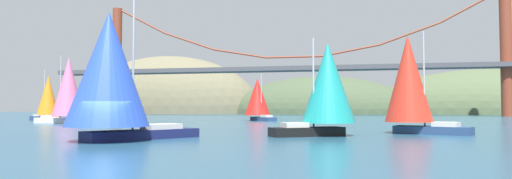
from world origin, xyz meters
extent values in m
plane|color=navy|center=(0.00, 0.00, 0.00)|extent=(360.00, 360.00, 0.00)
ellipsoid|color=#4C5B3D|center=(60.00, 135.00, 0.00)|extent=(77.31, 44.00, 30.74)
ellipsoid|color=#6B664C|center=(-55.00, 135.00, 0.00)|extent=(76.05, 44.00, 45.20)
ellipsoid|color=#425138|center=(5.00, 135.00, 0.00)|extent=(67.25, 44.00, 27.47)
cylinder|color=brown|center=(-53.96, 95.00, 16.26)|extent=(2.80, 2.80, 32.51)
cylinder|color=brown|center=(53.96, 95.00, 16.26)|extent=(2.80, 2.80, 32.51)
cube|color=#47474C|center=(0.00, 95.00, 12.98)|extent=(143.93, 6.00, 1.20)
cylinder|color=brown|center=(-46.25, 95.00, 28.46)|extent=(15.65, 0.50, 8.54)
cylinder|color=brown|center=(-30.84, 95.00, 21.72)|extent=(15.58, 0.50, 5.87)
cylinder|color=brown|center=(-15.42, 95.00, 17.67)|extent=(15.50, 0.50, 3.19)
cylinder|color=brown|center=(0.00, 95.00, 16.32)|extent=(15.42, 0.50, 0.50)
cylinder|color=brown|center=(15.42, 95.00, 17.67)|extent=(15.50, 0.50, 3.19)
cylinder|color=brown|center=(30.84, 95.00, 21.72)|extent=(15.58, 0.50, 5.87)
cylinder|color=brown|center=(46.25, 95.00, 28.46)|extent=(15.65, 0.50, 8.54)
cube|color=navy|center=(20.82, 13.29, 0.32)|extent=(6.02, 4.29, 0.64)
cube|color=beige|center=(21.76, 12.81, 0.82)|extent=(2.30, 2.09, 0.36)
cylinder|color=#B2B2B7|center=(20.31, 13.56, 4.49)|extent=(0.14, 0.14, 7.70)
cone|color=red|center=(19.17, 14.14, 4.57)|extent=(5.17, 5.17, 7.26)
cube|color=white|center=(-25.47, 29.64, 0.36)|extent=(7.26, 3.50, 0.73)
cube|color=beige|center=(-26.69, 29.95, 0.91)|extent=(2.52, 1.89, 0.36)
cylinder|color=#B2B2B7|center=(-24.78, 29.46, 5.09)|extent=(0.14, 0.14, 8.72)
cone|color=pink|center=(-23.29, 29.08, 5.08)|extent=(5.01, 5.01, 8.11)
cube|color=navy|center=(0.85, 45.54, 0.31)|extent=(5.20, 5.79, 0.62)
cube|color=beige|center=(1.57, 44.68, 0.80)|extent=(2.20, 2.30, 0.36)
cylinder|color=#B2B2B7|center=(0.45, 46.01, 4.23)|extent=(0.14, 0.14, 7.22)
cone|color=red|center=(-0.42, 47.06, 4.01)|extent=(6.06, 6.06, 6.17)
cube|color=#191E4C|center=(0.68, 3.59, 0.31)|extent=(6.00, 7.73, 0.63)
cube|color=beige|center=(1.46, 4.79, 0.81)|extent=(2.65, 2.95, 0.36)
cylinder|color=#B2B2B7|center=(0.24, 2.93, 5.12)|extent=(0.14, 0.14, 8.99)
cone|color=blue|center=(-0.72, 1.46, 4.60)|extent=(7.20, 7.20, 7.33)
cube|color=navy|center=(-35.59, 39.55, 0.36)|extent=(5.84, 3.90, 0.73)
cube|color=beige|center=(-36.52, 40.00, 0.91)|extent=(2.17, 1.88, 0.36)
cylinder|color=#B2B2B7|center=(-35.08, 39.30, 4.63)|extent=(0.14, 0.14, 7.82)
cone|color=orange|center=(-33.94, 38.76, 4.23)|extent=(4.42, 4.42, 6.41)
cube|color=black|center=(11.22, 8.80, 0.34)|extent=(5.66, 4.37, 0.67)
cube|color=beige|center=(10.36, 8.26, 0.85)|extent=(2.19, 2.02, 0.36)
cylinder|color=#B2B2B7|center=(11.70, 9.09, 4.02)|extent=(0.14, 0.14, 6.70)
cone|color=teal|center=(12.75, 9.74, 4.02)|extent=(5.59, 5.59, 6.11)
camera|label=1|loc=(14.03, -23.12, 2.09)|focal=30.02mm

